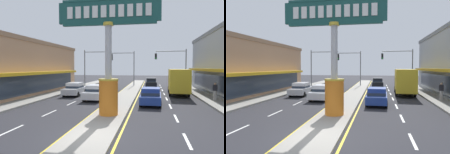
# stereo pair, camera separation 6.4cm
# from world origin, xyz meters

# --- Properties ---
(ground_plane) EXTENTS (160.00, 160.00, 0.00)m
(ground_plane) POSITION_xyz_m (0.00, 0.00, 0.00)
(ground_plane) COLOR #28282D
(median_strip) EXTENTS (2.33, 52.00, 0.14)m
(median_strip) POSITION_xyz_m (0.00, 18.00, 0.07)
(median_strip) COLOR gray
(median_strip) RESTS_ON ground
(sidewalk_left) EXTENTS (2.34, 60.00, 0.18)m
(sidewalk_left) POSITION_xyz_m (-8.93, 16.00, 0.09)
(sidewalk_left) COLOR gray
(sidewalk_left) RESTS_ON ground
(sidewalk_right) EXTENTS (2.34, 60.00, 0.18)m
(sidewalk_right) POSITION_xyz_m (8.93, 16.00, 0.09)
(sidewalk_right) COLOR gray
(sidewalk_right) RESTS_ON ground
(lane_markings) EXTENTS (9.07, 52.00, 0.01)m
(lane_markings) POSITION_xyz_m (0.00, 16.65, 0.00)
(lane_markings) COLOR silver
(lane_markings) RESTS_ON ground
(district_sign) EXTENTS (6.88, 1.34, 7.77)m
(district_sign) POSITION_xyz_m (-0.00, 4.45, 3.93)
(district_sign) COLOR orange
(district_sign) RESTS_ON median_strip
(storefront_left) EXTENTS (9.30, 22.08, 6.55)m
(storefront_left) POSITION_xyz_m (-14.19, 14.33, 3.28)
(storefront_left) COLOR tan
(storefront_left) RESTS_ON ground
(traffic_light_left_side) EXTENTS (4.86, 0.46, 6.20)m
(traffic_light_left_side) POSITION_xyz_m (-6.40, 24.93, 4.25)
(traffic_light_left_side) COLOR slate
(traffic_light_left_side) RESTS_ON ground
(traffic_light_right_side) EXTENTS (4.86, 0.46, 6.20)m
(traffic_light_right_side) POSITION_xyz_m (6.40, 25.27, 4.25)
(traffic_light_right_side) COLOR slate
(traffic_light_right_side) RESTS_ON ground
(traffic_light_median_far) EXTENTS (4.20, 0.46, 6.20)m
(traffic_light_median_far) POSITION_xyz_m (-1.66, 28.27, 4.19)
(traffic_light_median_far) COLOR slate
(traffic_light_median_far) RESTS_ON ground
(box_truck_near_right_lane) EXTENTS (2.46, 6.98, 3.12)m
(box_truck_near_right_lane) POSITION_xyz_m (6.05, 17.12, 1.69)
(box_truck_near_right_lane) COLOR #4C5156
(box_truck_near_right_lane) RESTS_ON ground
(sedan_far_right_lane) EXTENTS (1.94, 4.35, 1.53)m
(sedan_far_right_lane) POSITION_xyz_m (2.81, 9.71, 0.79)
(sedan_far_right_lane) COLOR navy
(sedan_far_right_lane) RESTS_ON ground
(sedan_near_left_lane) EXTENTS (1.92, 4.34, 1.53)m
(sedan_near_left_lane) POSITION_xyz_m (-6.12, 14.55, 0.79)
(sedan_near_left_lane) COLOR silver
(sedan_near_left_lane) RESTS_ON ground
(sedan_mid_left_lane) EXTENTS (1.85, 4.30, 1.53)m
(sedan_mid_left_lane) POSITION_xyz_m (-2.81, 11.71, 0.79)
(sedan_mid_left_lane) COLOR silver
(sedan_mid_left_lane) RESTS_ON ground
(sedan_far_left_oncoming) EXTENTS (1.96, 4.36, 1.53)m
(sedan_far_left_oncoming) POSITION_xyz_m (2.82, 27.60, 0.79)
(sedan_far_left_oncoming) COLOR black
(sedan_far_left_oncoming) RESTS_ON ground
(pedestrian_near_kerb) EXTENTS (0.45, 0.35, 1.69)m
(pedestrian_near_kerb) POSITION_xyz_m (8.91, 12.38, 1.14)
(pedestrian_near_kerb) COLOR #B7B2AD
(pedestrian_near_kerb) RESTS_ON sidewalk_right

